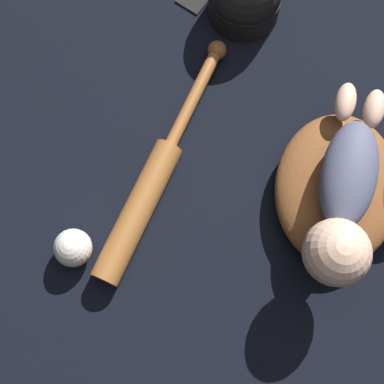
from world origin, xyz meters
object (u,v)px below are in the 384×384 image
at_px(baseball_glove, 347,189).
at_px(baby_figure, 344,202).
at_px(baseball_bat, 151,185).
at_px(baseball, 73,248).

bearing_deg(baseball_glove, baby_figure, -32.68).
xyz_separation_m(baby_figure, baseball_bat, (-0.06, -0.34, -0.10)).
distance_m(baseball_bat, baseball, 0.19).
bearing_deg(baseball_bat, baby_figure, 80.27).
distance_m(baseball_glove, baseball, 0.53).
distance_m(baby_figure, baseball, 0.50).
bearing_deg(baseball_bat, baseball_glove, 88.62).
xyz_separation_m(baseball_bat, baseball, (0.13, -0.14, 0.01)).
relative_size(baseball_glove, baseball_bat, 0.67).
relative_size(baby_figure, baseball, 5.45).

